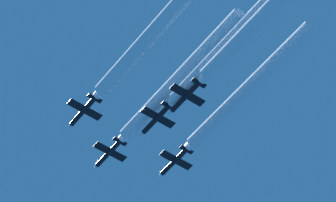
{
  "coord_description": "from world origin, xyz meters",
  "views": [
    {
      "loc": [
        -73.93,
        -113.97,
        2.8
      ],
      "look_at": [
        0.06,
        -13.01,
        153.04
      ],
      "focal_mm": 102.58,
      "sensor_mm": 36.0,
      "label": 1
    }
  ],
  "objects_px": {
    "jet_right_wingman": "(174,162)",
    "jet_slot": "(156,119)",
    "jet_left_wingman": "(83,112)",
    "jet_lead": "(108,154)",
    "jet_high_trail": "(185,97)"
  },
  "relations": [
    {
      "from": "jet_left_wingman",
      "to": "jet_slot",
      "type": "relative_size",
      "value": 1.0
    },
    {
      "from": "jet_left_wingman",
      "to": "jet_right_wingman",
      "type": "relative_size",
      "value": 1.0
    },
    {
      "from": "jet_right_wingman",
      "to": "jet_slot",
      "type": "distance_m",
      "value": 14.07
    },
    {
      "from": "jet_left_wingman",
      "to": "jet_right_wingman",
      "type": "xyz_separation_m",
      "value": [
        23.55,
        0.06,
        -0.38
      ]
    },
    {
      "from": "jet_lead",
      "to": "jet_left_wingman",
      "type": "distance_m",
      "value": 14.59
    },
    {
      "from": "jet_left_wingman",
      "to": "jet_right_wingman",
      "type": "distance_m",
      "value": 23.56
    },
    {
      "from": "jet_lead",
      "to": "jet_slot",
      "type": "relative_size",
      "value": 1.0
    },
    {
      "from": "jet_right_wingman",
      "to": "jet_high_trail",
      "type": "relative_size",
      "value": 1.0
    },
    {
      "from": "jet_lead",
      "to": "jet_high_trail",
      "type": "height_order",
      "value": "jet_lead"
    },
    {
      "from": "jet_right_wingman",
      "to": "jet_slot",
      "type": "height_order",
      "value": "jet_right_wingman"
    },
    {
      "from": "jet_left_wingman",
      "to": "jet_slot",
      "type": "xyz_separation_m",
      "value": [
        12.54,
        -8.57,
        -1.9
      ]
    },
    {
      "from": "jet_lead",
      "to": "jet_right_wingman",
      "type": "bearing_deg",
      "value": -35.12
    },
    {
      "from": "jet_lead",
      "to": "jet_right_wingman",
      "type": "xyz_separation_m",
      "value": [
        11.72,
        -8.24,
        -2.33
      ]
    },
    {
      "from": "jet_lead",
      "to": "jet_high_trail",
      "type": "bearing_deg",
      "value": -88.32
    },
    {
      "from": "jet_slot",
      "to": "jet_high_trail",
      "type": "height_order",
      "value": "jet_slot"
    }
  ]
}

